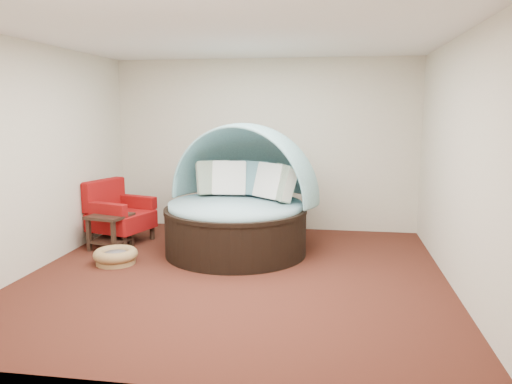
# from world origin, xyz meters

# --- Properties ---
(floor) EXTENTS (5.00, 5.00, 0.00)m
(floor) POSITION_xyz_m (0.00, 0.00, 0.00)
(floor) COLOR #4C2115
(floor) RESTS_ON ground
(wall_back) EXTENTS (5.00, 0.00, 5.00)m
(wall_back) POSITION_xyz_m (0.00, 2.50, 1.40)
(wall_back) COLOR beige
(wall_back) RESTS_ON floor
(wall_front) EXTENTS (5.00, 0.00, 5.00)m
(wall_front) POSITION_xyz_m (0.00, -2.50, 1.40)
(wall_front) COLOR beige
(wall_front) RESTS_ON floor
(wall_left) EXTENTS (0.00, 5.00, 5.00)m
(wall_left) POSITION_xyz_m (-2.50, 0.00, 1.40)
(wall_left) COLOR beige
(wall_left) RESTS_ON floor
(wall_right) EXTENTS (0.00, 5.00, 5.00)m
(wall_right) POSITION_xyz_m (2.50, 0.00, 1.40)
(wall_right) COLOR beige
(wall_right) RESTS_ON floor
(ceiling) EXTENTS (5.00, 5.00, 0.00)m
(ceiling) POSITION_xyz_m (0.00, 0.00, 2.80)
(ceiling) COLOR white
(ceiling) RESTS_ON wall_back
(canopy_daybed) EXTENTS (2.52, 2.48, 1.81)m
(canopy_daybed) POSITION_xyz_m (-0.14, 1.04, 0.84)
(canopy_daybed) COLOR black
(canopy_daybed) RESTS_ON floor
(pet_basket) EXTENTS (0.72, 0.72, 0.20)m
(pet_basket) POSITION_xyz_m (-1.63, 0.20, 0.10)
(pet_basket) COLOR olive
(pet_basket) RESTS_ON floor
(red_armchair) EXTENTS (0.99, 0.99, 0.93)m
(red_armchair) POSITION_xyz_m (-2.06, 1.26, 0.43)
(red_armchair) COLOR black
(red_armchair) RESTS_ON floor
(side_table) EXTENTS (0.62, 0.62, 0.50)m
(side_table) POSITION_xyz_m (-2.00, 0.86, 0.32)
(side_table) COLOR black
(side_table) RESTS_ON floor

